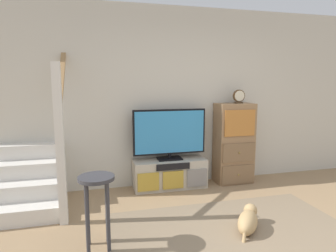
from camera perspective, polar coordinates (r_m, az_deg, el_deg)
The scene contains 9 objects.
back_wall at distance 4.57m, azimuth 3.19°, elevation 5.62°, with size 6.40×0.12×2.70m, color beige.
area_rug at distance 3.26m, azimuth 13.58°, elevation -20.66°, with size 2.60×1.80×0.01m, color #847056.
media_console at distance 4.44m, azimuth 0.39°, elevation -9.34°, with size 1.10×0.38×0.44m.
television at distance 4.32m, azimuth 0.31°, elevation -1.40°, with size 1.09×0.22×0.76m.
side_cabinet at distance 4.72m, azimuth 12.78°, elevation -3.34°, with size 0.58×0.38×1.26m.
desk_clock at distance 4.63m, azimuth 13.71°, elevation 5.63°, with size 0.19×0.08×0.21m.
staircase at distance 4.36m, azimuth -25.37°, elevation -8.46°, with size 1.00×1.36×2.20m.
bar_stool_near at distance 2.89m, azimuth -13.76°, elevation -13.04°, with size 0.34×0.34×0.72m.
dog at distance 3.39m, azimuth 15.41°, elevation -17.41°, with size 0.43×0.48×0.23m.
Camera 1 is at (-1.38, -1.89, 1.59)m, focal length 31.11 mm.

